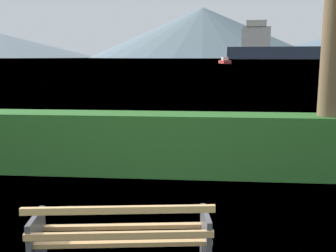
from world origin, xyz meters
name	(u,v)px	position (x,y,z in m)	size (l,w,h in m)	color
water_surface	(202,59)	(0.00, 307.67, 0.00)	(620.00, 620.00, 0.00)	slate
park_bench	(122,240)	(0.01, -0.06, 0.43)	(1.80, 0.78, 0.87)	tan
hedge_row	(160,144)	(0.00, 3.59, 0.57)	(11.16, 0.74, 1.15)	#2D6B28
cargo_ship_large	(295,48)	(67.60, 299.25, 7.83)	(115.72, 32.18, 28.02)	#2D384C
fishing_boat_near	(225,61)	(7.30, 117.37, 0.69)	(3.50, 6.83, 1.98)	#B2332D
distant_hills	(212,38)	(13.03, 547.04, 26.93)	(926.40, 384.53, 67.89)	gray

